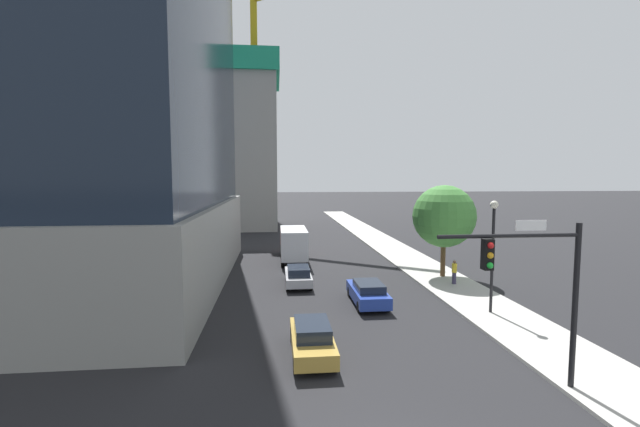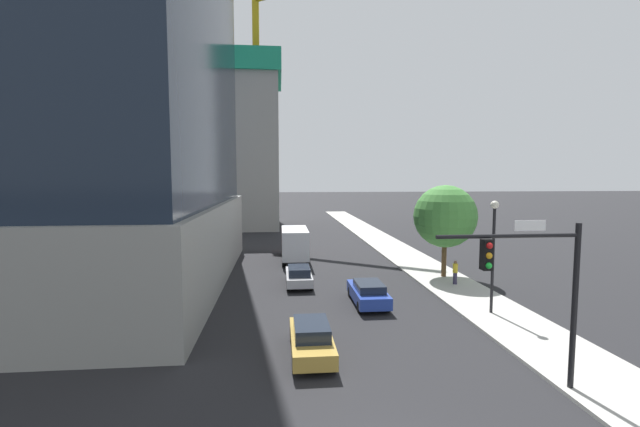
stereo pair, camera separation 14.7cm
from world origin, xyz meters
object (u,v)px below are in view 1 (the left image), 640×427
street_lamp (493,240)px  construction_building (226,136)px  pedestrian_yellow_shirt (454,272)px  car_blue (368,292)px  traffic_light_pole (535,274)px  car_gold (312,339)px  car_silver (298,275)px  box_truck (293,242)px  street_tree (444,216)px

street_lamp → construction_building: bearing=113.9°
street_lamp → pedestrian_yellow_shirt: (0.57, 6.14, -3.16)m
car_blue → pedestrian_yellow_shirt: bearing=27.2°
traffic_light_pole → car_gold: 9.06m
car_silver → car_blue: car_silver is taller
car_silver → box_truck: (-0.00, 8.65, 1.02)m
traffic_light_pole → pedestrian_yellow_shirt: bearing=76.5°
construction_building → car_silver: 39.15m
pedestrian_yellow_shirt → car_silver: bearing=173.5°
car_silver → street_tree: bearing=5.7°
street_lamp → street_tree: street_tree is taller
construction_building → traffic_light_pole: construction_building is taller
car_silver → car_gold: car_gold is taller
car_silver → street_lamp: bearing=-35.6°
car_gold → traffic_light_pole: bearing=-27.7°
street_tree → car_silver: 11.70m
construction_building → car_blue: (12.82, -40.62, -13.04)m
street_lamp → street_tree: (0.68, 8.46, 0.52)m
street_tree → box_truck: size_ratio=0.87×
construction_building → street_tree: bearing=-60.3°
construction_building → street_lamp: 48.23m
car_gold → car_blue: (3.93, 6.89, -0.03)m
car_silver → box_truck: bearing=90.0°
street_lamp → box_truck: street_lamp is taller
street_tree → car_silver: street_tree is taller
construction_building → street_lamp: bearing=-66.1°
car_blue → street_lamp: bearing=-22.1°
car_gold → street_tree: bearing=49.4°
street_lamp → car_silver: (-10.28, 7.37, -3.44)m
street_tree → car_gold: size_ratio=1.51×
car_silver → pedestrian_yellow_shirt: pedestrian_yellow_shirt is taller
construction_building → car_blue: size_ratio=7.08×
construction_building → box_truck: size_ratio=4.10×
traffic_light_pole → car_gold: bearing=152.3°
street_lamp → car_gold: (-10.28, -4.31, -3.41)m
construction_building → car_silver: (8.90, -35.83, -13.04)m
construction_building → street_tree: size_ratio=4.72×
traffic_light_pole → box_truck: traffic_light_pole is taller
car_silver → pedestrian_yellow_shirt: bearing=-6.5°
construction_building → pedestrian_yellow_shirt: (19.74, -37.06, -12.76)m
car_gold → car_blue: size_ratio=0.99×
construction_building → box_truck: bearing=-71.9°
street_tree → construction_building: bearing=119.7°
car_gold → car_blue: bearing=60.3°
traffic_light_pole → street_tree: bearing=77.9°
traffic_light_pole → street_tree: 17.04m
construction_building → car_blue: 44.55m
car_blue → box_truck: size_ratio=0.58×
traffic_light_pole → street_tree: (3.56, 16.66, 0.42)m
traffic_light_pole → box_truck: (-7.40, 24.22, -2.52)m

